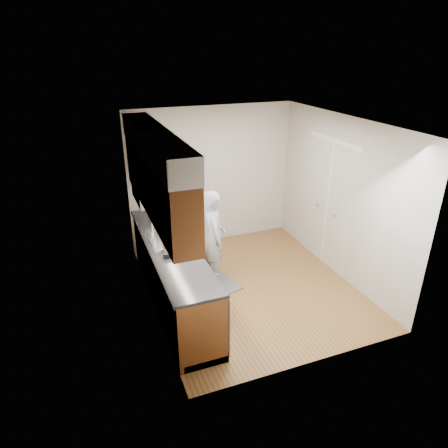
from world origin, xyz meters
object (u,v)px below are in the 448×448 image
at_px(person, 214,232).
at_px(soda_can, 176,220).
at_px(soap_bottle_b, 163,217).
at_px(dish_rack, 179,250).
at_px(soap_bottle_c, 155,219).
at_px(soap_bottle_a, 163,215).
at_px(steel_can, 177,222).

xyz_separation_m(person, soda_can, (-0.49, 0.30, 0.14)).
height_order(soap_bottle_b, dish_rack, soap_bottle_b).
height_order(person, soap_bottle_c, person).
height_order(soap_bottle_a, soap_bottle_b, soap_bottle_a).
distance_m(soap_bottle_c, steel_can, 0.34).
height_order(person, soap_bottle_b, person).
height_order(soap_bottle_a, dish_rack, soap_bottle_a).
height_order(person, steel_can, person).
bearing_deg(soap_bottle_b, steel_can, -34.16).
distance_m(steel_can, dish_rack, 0.87).
bearing_deg(soda_can, soap_bottle_b, 148.22).
bearing_deg(soap_bottle_a, dish_rack, -91.08).
xyz_separation_m(soap_bottle_a, steel_can, (0.18, -0.10, -0.09)).
height_order(soap_bottle_a, soda_can, soap_bottle_a).
bearing_deg(person, soap_bottle_b, 66.10).
bearing_deg(steel_can, dish_rack, -103.33).
height_order(person, soap_bottle_a, person).
bearing_deg(soda_can, steel_can, -61.95).
bearing_deg(soap_bottle_c, soap_bottle_b, -12.35).
height_order(soap_bottle_a, soap_bottle_c, soap_bottle_a).
height_order(soap_bottle_c, steel_can, soap_bottle_c).
relative_size(person, dish_rack, 4.20).
relative_size(soap_bottle_c, soda_can, 1.23).
height_order(soda_can, dish_rack, soda_can).
bearing_deg(soap_bottle_a, soap_bottle_b, 104.94).
relative_size(soap_bottle_a, soda_can, 2.19).
bearing_deg(soap_bottle_b, soda_can, -31.78).
xyz_separation_m(soda_can, steel_can, (0.01, -0.02, -0.01)).
bearing_deg(dish_rack, soap_bottle_c, 107.05).
bearing_deg(dish_rack, steel_can, 87.77).
relative_size(person, soap_bottle_a, 5.90).
relative_size(soap_bottle_a, steel_can, 2.76).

